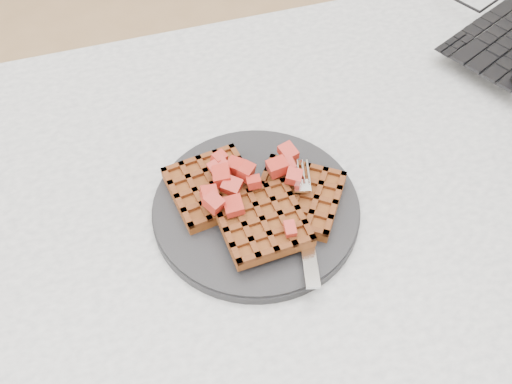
{
  "coord_description": "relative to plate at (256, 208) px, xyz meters",
  "views": [
    {
      "loc": [
        -0.25,
        -0.39,
        1.32
      ],
      "look_at": [
        -0.12,
        0.01,
        0.79
      ],
      "focal_mm": 40.0,
      "sensor_mm": 36.0,
      "label": 1
    }
  ],
  "objects": [
    {
      "name": "waffles",
      "position": [
        0.0,
        -0.0,
        0.02
      ],
      "size": [
        0.22,
        0.18,
        0.03
      ],
      "color": "brown",
      "rests_on": "plate"
    },
    {
      "name": "table",
      "position": [
        0.12,
        -0.01,
        -0.12
      ],
      "size": [
        1.2,
        0.8,
        0.75
      ],
      "color": "silver",
      "rests_on": "ground"
    },
    {
      "name": "fork",
      "position": [
        0.05,
        -0.04,
        0.02
      ],
      "size": [
        0.07,
        0.18,
        0.02
      ],
      "primitive_type": null,
      "rotation": [
        0.0,
        0.0,
        -0.26
      ],
      "color": "silver",
      "rests_on": "plate"
    },
    {
      "name": "plate",
      "position": [
        0.0,
        0.0,
        0.0
      ],
      "size": [
        0.26,
        0.26,
        0.02
      ],
      "primitive_type": "cylinder",
      "color": "black",
      "rests_on": "table"
    },
    {
      "name": "strawberry_pile",
      "position": [
        0.0,
        -0.0,
        0.05
      ],
      "size": [
        0.15,
        0.15,
        0.02
      ],
      "primitive_type": null,
      "color": "maroon",
      "rests_on": "waffles"
    }
  ]
}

